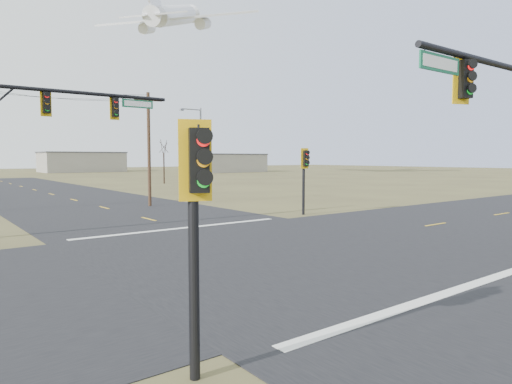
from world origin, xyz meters
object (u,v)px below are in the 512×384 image
(pedestal_signal_sw, at_px, (197,192))
(streetlight_a, at_px, (199,147))
(pedestal_signal_ne, at_px, (305,166))
(utility_pole_near, at_px, (149,147))
(mast_arm_far, at_px, (43,122))
(bare_tree_d, at_px, (164,146))
(bare_tree_c, at_px, (191,152))

(pedestal_signal_sw, height_order, streetlight_a, streetlight_a)
(pedestal_signal_ne, relative_size, utility_pole_near, 0.50)
(pedestal_signal_ne, distance_m, utility_pole_near, 12.89)
(utility_pole_near, relative_size, streetlight_a, 1.03)
(mast_arm_far, distance_m, pedestal_signal_ne, 15.81)
(mast_arm_far, distance_m, streetlight_a, 21.85)
(pedestal_signal_sw, xyz_separation_m, bare_tree_d, (25.93, 54.60, 2.21))
(pedestal_signal_sw, xyz_separation_m, bare_tree_c, (25.74, 46.09, 1.28))
(pedestal_signal_ne, height_order, streetlight_a, streetlight_a)
(bare_tree_d, bearing_deg, pedestal_signal_ne, -102.73)
(bare_tree_c, xyz_separation_m, bare_tree_d, (0.19, 8.52, 0.92))
(pedestal_signal_sw, height_order, bare_tree_d, bare_tree_d)
(streetlight_a, relative_size, bare_tree_c, 1.48)
(mast_arm_far, xyz_separation_m, utility_pole_near, (9.52, 8.75, -0.96))
(streetlight_a, height_order, bare_tree_d, streetlight_a)
(mast_arm_far, relative_size, bare_tree_d, 1.41)
(streetlight_a, height_order, bare_tree_c, streetlight_a)
(bare_tree_d, bearing_deg, pedestal_signal_sw, -115.40)
(bare_tree_c, bearing_deg, pedestal_signal_sw, -119.18)
(mast_arm_far, distance_m, utility_pole_near, 12.97)
(bare_tree_c, distance_m, bare_tree_d, 8.57)
(mast_arm_far, relative_size, pedestal_signal_ne, 2.15)
(pedestal_signal_ne, relative_size, bare_tree_d, 0.66)
(pedestal_signal_sw, xyz_separation_m, streetlight_a, (18.62, 31.87, 1.55))
(mast_arm_far, bearing_deg, pedestal_signal_ne, -17.70)
(pedestal_signal_sw, distance_m, streetlight_a, 36.94)
(pedestal_signal_sw, relative_size, utility_pole_near, 0.51)
(mast_arm_far, distance_m, bare_tree_d, 43.84)
(utility_pole_near, relative_size, bare_tree_d, 1.30)
(utility_pole_near, bearing_deg, pedestal_signal_sw, -112.64)
(bare_tree_c, bearing_deg, utility_pole_near, -127.07)
(mast_arm_far, bearing_deg, pedestal_signal_sw, -103.26)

